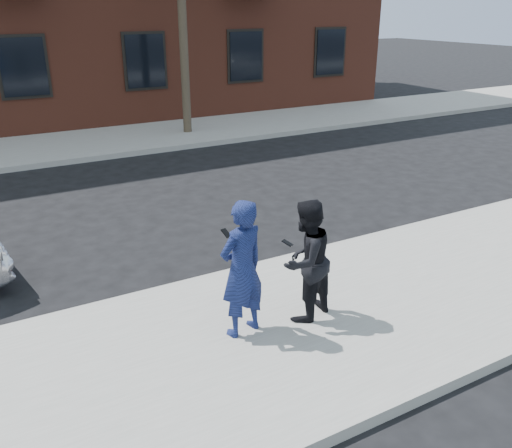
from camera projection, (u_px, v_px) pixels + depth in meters
ground at (197, 354)px, 6.56m from camera, size 100.00×100.00×0.00m
near_sidewalk at (205, 360)px, 6.33m from camera, size 50.00×3.50×0.15m
near_curb at (153, 294)px, 7.78m from camera, size 50.00×0.10×0.15m
far_sidewalk at (40, 149)px, 15.61m from camera, size 50.00×3.50×0.15m
far_curb at (51, 164)px, 14.16m from camera, size 50.00×0.10×0.15m
man_hoodie at (242, 269)px, 6.43m from camera, size 0.71×0.55×1.74m
man_peacoat at (306, 261)px, 6.80m from camera, size 0.94×0.83×1.60m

